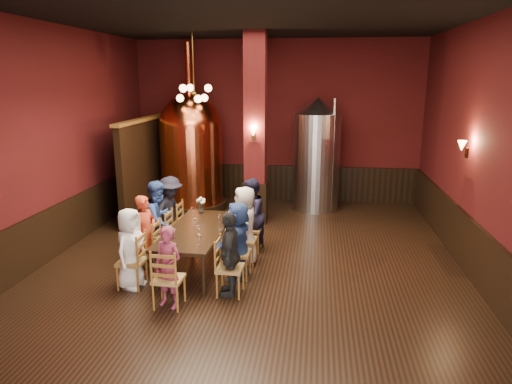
# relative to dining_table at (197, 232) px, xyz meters

# --- Properties ---
(room) EXTENTS (10.00, 10.02, 4.50)m
(room) POSITION_rel_dining_table_xyz_m (1.00, 0.16, 1.56)
(room) COLOR black
(room) RESTS_ON ground
(wainscot_right) EXTENTS (0.08, 9.90, 1.00)m
(wainscot_right) POSITION_rel_dining_table_xyz_m (4.96, 0.16, -0.19)
(wainscot_right) COLOR black
(wainscot_right) RESTS_ON ground
(wainscot_back) EXTENTS (7.90, 0.08, 1.00)m
(wainscot_back) POSITION_rel_dining_table_xyz_m (1.00, 5.12, -0.19)
(wainscot_back) COLOR black
(wainscot_back) RESTS_ON ground
(wainscot_left) EXTENTS (0.08, 9.90, 1.00)m
(wainscot_left) POSITION_rel_dining_table_xyz_m (-2.96, 0.16, -0.19)
(wainscot_left) COLOR black
(wainscot_left) RESTS_ON ground
(column) EXTENTS (0.58, 0.58, 4.50)m
(column) POSITION_rel_dining_table_xyz_m (0.70, 2.96, 1.56)
(column) COLOR #4C1014
(column) RESTS_ON ground
(partition) EXTENTS (0.22, 3.50, 2.40)m
(partition) POSITION_rel_dining_table_xyz_m (-2.20, 3.36, 0.51)
(partition) COLOR black
(partition) RESTS_ON ground
(pendant_cluster) EXTENTS (0.90, 0.90, 1.70)m
(pendant_cluster) POSITION_rel_dining_table_xyz_m (-0.80, 3.06, 2.41)
(pendant_cluster) COLOR #A57226
(pendant_cluster) RESTS_ON room
(sconce_wall) EXTENTS (0.20, 0.20, 0.36)m
(sconce_wall) POSITION_rel_dining_table_xyz_m (4.90, 0.96, 1.51)
(sconce_wall) COLOR black
(sconce_wall) RESTS_ON room
(sconce_column) EXTENTS (0.20, 0.20, 0.36)m
(sconce_column) POSITION_rel_dining_table_xyz_m (0.70, 2.66, 1.51)
(sconce_column) COLOR black
(sconce_column) RESTS_ON column
(dining_table) EXTENTS (1.06, 2.42, 0.75)m
(dining_table) POSITION_rel_dining_table_xyz_m (0.00, 0.00, 0.00)
(dining_table) COLOR black
(dining_table) RESTS_ON ground
(chair_0) EXTENTS (0.47, 0.47, 0.92)m
(chair_0) POSITION_rel_dining_table_xyz_m (-0.87, -0.98, -0.23)
(chair_0) COLOR #9B6227
(chair_0) RESTS_ON ground
(person_0) EXTENTS (0.57, 0.75, 1.38)m
(person_0) POSITION_rel_dining_table_xyz_m (-0.87, -0.98, 0.00)
(person_0) COLOR white
(person_0) RESTS_ON ground
(chair_1) EXTENTS (0.47, 0.47, 0.92)m
(chair_1) POSITION_rel_dining_table_xyz_m (-0.86, -0.31, -0.23)
(chair_1) COLOR #9B6227
(chair_1) RESTS_ON ground
(person_1) EXTENTS (0.47, 0.59, 1.43)m
(person_1) POSITION_rel_dining_table_xyz_m (-0.86, -0.31, 0.03)
(person_1) COLOR #AF351E
(person_1) RESTS_ON ground
(chair_2) EXTENTS (0.47, 0.47, 0.92)m
(chair_2) POSITION_rel_dining_table_xyz_m (-0.84, 0.35, -0.23)
(chair_2) COLOR #9B6227
(chair_2) RESTS_ON ground
(person_2) EXTENTS (0.54, 0.82, 1.55)m
(person_2) POSITION_rel_dining_table_xyz_m (-0.84, 0.35, 0.09)
(person_2) COLOR navy
(person_2) RESTS_ON ground
(chair_3) EXTENTS (0.47, 0.47, 0.92)m
(chair_3) POSITION_rel_dining_table_xyz_m (-0.83, 1.02, -0.23)
(chair_3) COLOR #9B6227
(chair_3) RESTS_ON ground
(person_3) EXTENTS (0.78, 1.07, 1.49)m
(person_3) POSITION_rel_dining_table_xyz_m (-0.83, 1.02, 0.06)
(person_3) COLOR black
(person_3) RESTS_ON ground
(chair_4) EXTENTS (0.47, 0.47, 0.92)m
(chair_4) POSITION_rel_dining_table_xyz_m (0.83, -1.02, -0.23)
(chair_4) COLOR #9B6227
(chair_4) RESTS_ON ground
(person_4) EXTENTS (0.40, 0.84, 1.40)m
(person_4) POSITION_rel_dining_table_xyz_m (0.83, -1.02, 0.01)
(person_4) COLOR black
(person_4) RESTS_ON ground
(chair_5) EXTENTS (0.47, 0.47, 0.92)m
(chair_5) POSITION_rel_dining_table_xyz_m (0.84, -0.35, -0.23)
(chair_5) COLOR #9B6227
(chair_5) RESTS_ON ground
(person_5) EXTENTS (0.67, 1.35, 1.39)m
(person_5) POSITION_rel_dining_table_xyz_m (0.84, -0.35, 0.01)
(person_5) COLOR #325197
(person_5) RESTS_ON ground
(chair_6) EXTENTS (0.47, 0.47, 0.92)m
(chair_6) POSITION_rel_dining_table_xyz_m (0.86, 0.31, -0.23)
(chair_6) COLOR #9B6227
(chair_6) RESTS_ON ground
(person_6) EXTENTS (0.69, 0.85, 1.50)m
(person_6) POSITION_rel_dining_table_xyz_m (0.86, 0.31, 0.06)
(person_6) COLOR beige
(person_6) RESTS_ON ground
(chair_7) EXTENTS (0.47, 0.47, 0.92)m
(chair_7) POSITION_rel_dining_table_xyz_m (0.87, 0.98, -0.23)
(chair_7) COLOR #9B6227
(chair_7) RESTS_ON ground
(person_7) EXTENTS (0.54, 0.80, 1.51)m
(person_7) POSITION_rel_dining_table_xyz_m (0.87, 0.98, 0.07)
(person_7) COLOR black
(person_7) RESTS_ON ground
(chair_8) EXTENTS (0.47, 0.47, 0.92)m
(chair_8) POSITION_rel_dining_table_xyz_m (-0.04, -1.55, -0.23)
(chair_8) COLOR #9B6227
(chair_8) RESTS_ON ground
(person_8) EXTENTS (0.55, 0.44, 1.29)m
(person_8) POSITION_rel_dining_table_xyz_m (-0.04, -1.55, -0.04)
(person_8) COLOR #862C47
(person_8) RESTS_ON ground
(copper_kettle) EXTENTS (1.83, 1.83, 4.33)m
(copper_kettle) POSITION_rel_dining_table_xyz_m (-1.15, 3.87, 0.89)
(copper_kettle) COLOR black
(copper_kettle) RESTS_ON ground
(steel_vessel) EXTENTS (1.49, 1.49, 2.97)m
(steel_vessel) POSITION_rel_dining_table_xyz_m (2.16, 4.26, 0.80)
(steel_vessel) COLOR #B2B2B7
(steel_vessel) RESTS_ON ground
(rose_vase) EXTENTS (0.20, 0.20, 0.33)m
(rose_vase) POSITION_rel_dining_table_xyz_m (-0.17, 1.00, 0.28)
(rose_vase) COLOR white
(rose_vase) RESTS_ON dining_table
(wine_glass_0) EXTENTS (0.07, 0.07, 0.17)m
(wine_glass_0) POSITION_rel_dining_table_xyz_m (0.13, -0.32, 0.15)
(wine_glass_0) COLOR white
(wine_glass_0) RESTS_ON dining_table
(wine_glass_1) EXTENTS (0.07, 0.07, 0.17)m
(wine_glass_1) POSITION_rel_dining_table_xyz_m (0.35, 0.38, 0.15)
(wine_glass_1) COLOR white
(wine_glass_1) RESTS_ON dining_table
(wine_glass_2) EXTENTS (0.07, 0.07, 0.17)m
(wine_glass_2) POSITION_rel_dining_table_xyz_m (0.28, -0.81, 0.15)
(wine_glass_2) COLOR white
(wine_glass_2) RESTS_ON dining_table
(wine_glass_3) EXTENTS (0.07, 0.07, 0.17)m
(wine_glass_3) POSITION_rel_dining_table_xyz_m (-0.04, 0.08, 0.15)
(wine_glass_3) COLOR white
(wine_glass_3) RESTS_ON dining_table
(wine_glass_4) EXTENTS (0.07, 0.07, 0.17)m
(wine_glass_4) POSITION_rel_dining_table_xyz_m (-0.29, 0.80, 0.15)
(wine_glass_4) COLOR white
(wine_glass_4) RESTS_ON dining_table
(wine_glass_5) EXTENTS (0.07, 0.07, 0.17)m
(wine_glass_5) POSITION_rel_dining_table_xyz_m (-0.25, -0.55, 0.15)
(wine_glass_5) COLOR white
(wine_glass_5) RESTS_ON dining_table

